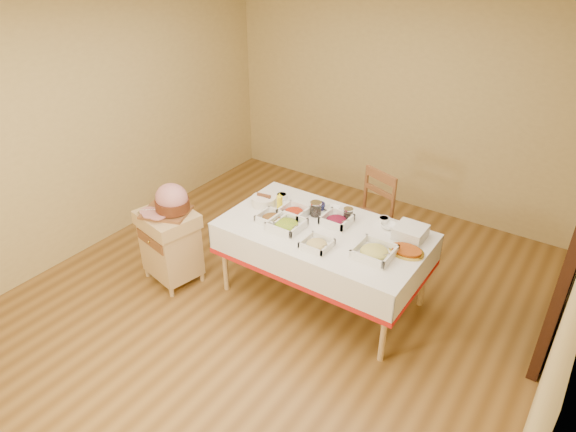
# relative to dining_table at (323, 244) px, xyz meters

# --- Properties ---
(room_shell) EXTENTS (5.00, 5.00, 5.00)m
(room_shell) POSITION_rel_dining_table_xyz_m (-0.30, -0.30, 0.70)
(room_shell) COLOR brown
(room_shell) RESTS_ON ground
(dining_table) EXTENTS (1.82, 1.02, 0.76)m
(dining_table) POSITION_rel_dining_table_xyz_m (0.00, 0.00, 0.00)
(dining_table) COLOR tan
(dining_table) RESTS_ON ground
(butcher_cart) EXTENTS (0.61, 0.54, 0.75)m
(butcher_cart) POSITION_rel_dining_table_xyz_m (-1.36, -0.58, -0.17)
(butcher_cart) COLOR tan
(butcher_cart) RESTS_ON ground
(dining_chair) EXTENTS (0.56, 0.54, 0.99)m
(dining_chair) POSITION_rel_dining_table_xyz_m (0.05, 0.77, -0.09)
(dining_chair) COLOR brown
(dining_chair) RESTS_ON ground
(ham_on_board) EXTENTS (0.45, 0.43, 0.29)m
(ham_on_board) POSITION_rel_dining_table_xyz_m (-1.32, -0.55, 0.28)
(ham_on_board) COLOR brown
(ham_on_board) RESTS_ON butcher_cart
(serving_dish_a) EXTENTS (0.23, 0.23, 0.10)m
(serving_dish_a) POSITION_rel_dining_table_xyz_m (-0.47, -0.15, 0.19)
(serving_dish_a) COLOR white
(serving_dish_a) RESTS_ON dining_table
(serving_dish_b) EXTENTS (0.28, 0.28, 0.12)m
(serving_dish_b) POSITION_rel_dining_table_xyz_m (-0.28, -0.18, 0.20)
(serving_dish_b) COLOR white
(serving_dish_b) RESTS_ON dining_table
(serving_dish_c) EXTENTS (0.23, 0.23, 0.09)m
(serving_dish_c) POSITION_rel_dining_table_xyz_m (0.10, -0.28, 0.19)
(serving_dish_c) COLOR white
(serving_dish_c) RESTS_ON dining_table
(serving_dish_d) EXTENTS (0.31, 0.31, 0.12)m
(serving_dish_d) POSITION_rel_dining_table_xyz_m (0.55, -0.12, 0.20)
(serving_dish_d) COLOR white
(serving_dish_d) RESTS_ON dining_table
(serving_dish_e) EXTENTS (0.25, 0.24, 0.11)m
(serving_dish_e) POSITION_rel_dining_table_xyz_m (-0.35, 0.05, 0.20)
(serving_dish_e) COLOR white
(serving_dish_e) RESTS_ON dining_table
(serving_dish_f) EXTENTS (0.26, 0.24, 0.12)m
(serving_dish_f) POSITION_rel_dining_table_xyz_m (0.05, 0.14, 0.20)
(serving_dish_f) COLOR white
(serving_dish_f) RESTS_ON dining_table
(small_bowl_left) EXTENTS (0.11, 0.11, 0.05)m
(small_bowl_left) POSITION_rel_dining_table_xyz_m (-0.63, 0.25, 0.19)
(small_bowl_left) COLOR white
(small_bowl_left) RESTS_ON dining_table
(small_bowl_mid) EXTENTS (0.12, 0.12, 0.05)m
(small_bowl_mid) POSITION_rel_dining_table_xyz_m (-0.23, 0.29, 0.19)
(small_bowl_mid) COLOR navy
(small_bowl_mid) RESTS_ON dining_table
(small_bowl_right) EXTENTS (0.10, 0.10, 0.05)m
(small_bowl_right) POSITION_rel_dining_table_xyz_m (0.39, 0.40, 0.19)
(small_bowl_right) COLOR white
(small_bowl_right) RESTS_ON dining_table
(bowl_white_imported) EXTENTS (0.15, 0.15, 0.04)m
(bowl_white_imported) POSITION_rel_dining_table_xyz_m (-0.10, 0.33, 0.18)
(bowl_white_imported) COLOR white
(bowl_white_imported) RESTS_ON dining_table
(bowl_small_imported) EXTENTS (0.15, 0.15, 0.04)m
(bowl_small_imported) POSITION_rel_dining_table_xyz_m (0.46, 0.34, 0.18)
(bowl_small_imported) COLOR white
(bowl_small_imported) RESTS_ON dining_table
(preserve_jar_left) EXTENTS (0.11, 0.11, 0.14)m
(preserve_jar_left) POSITION_rel_dining_table_xyz_m (-0.19, 0.16, 0.22)
(preserve_jar_left) COLOR silver
(preserve_jar_left) RESTS_ON dining_table
(preserve_jar_right) EXTENTS (0.09, 0.09, 0.11)m
(preserve_jar_right) POSITION_rel_dining_table_xyz_m (0.10, 0.26, 0.21)
(preserve_jar_right) COLOR silver
(preserve_jar_right) RESTS_ON dining_table
(mustard_bottle) EXTENTS (0.06, 0.06, 0.18)m
(mustard_bottle) POSITION_rel_dining_table_xyz_m (-0.52, 0.06, 0.24)
(mustard_bottle) COLOR yellow
(mustard_bottle) RESTS_ON dining_table
(bread_basket) EXTENTS (0.24, 0.24, 0.10)m
(bread_basket) POSITION_rel_dining_table_xyz_m (-0.70, 0.06, 0.21)
(bread_basket) COLOR white
(bread_basket) RESTS_ON dining_table
(plate_stack) EXTENTS (0.25, 0.25, 0.11)m
(plate_stack) POSITION_rel_dining_table_xyz_m (0.68, 0.29, 0.21)
(plate_stack) COLOR white
(plate_stack) RESTS_ON dining_table
(brass_platter) EXTENTS (0.30, 0.22, 0.04)m
(brass_platter) POSITION_rel_dining_table_xyz_m (0.75, 0.06, 0.18)
(brass_platter) COLOR gold
(brass_platter) RESTS_ON dining_table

